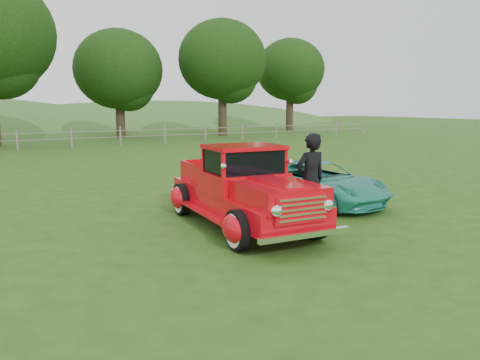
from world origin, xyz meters
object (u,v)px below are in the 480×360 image
tree_far_east (290,70)px  man (310,179)px  red_pickup (243,190)px  tree_near_east (118,70)px  teal_sedan (317,182)px  tree_mid_east (222,60)px

tree_far_east → man: 36.72m
tree_far_east → red_pickup: (-22.24, -29.16, -5.06)m
man → tree_far_east: bearing=-123.5°
tree_near_east → red_pickup: size_ratio=1.64×
teal_sedan → tree_near_east: bearing=77.5°
tree_far_east → man: tree_far_east is taller
tree_near_east → man: 29.37m
tree_far_east → tree_near_east: bearing=-176.6°
man → red_pickup: bearing=-23.6°
teal_sedan → tree_far_east: bearing=47.9°
teal_sedan → man: size_ratio=2.00×
tree_near_east → tree_mid_east: (8.00, -2.00, 0.93)m
red_pickup → teal_sedan: 3.14m
tree_near_east → tree_far_east: size_ratio=0.94×
teal_sedan → man: 2.37m
tree_mid_east → tree_far_east: 9.49m
tree_near_east → tree_mid_east: 8.30m
red_pickup → tree_near_east: bearing=83.3°
tree_far_east → red_pickup: tree_far_east is taller
teal_sedan → man: (-1.59, -1.70, 0.45)m
tree_mid_east → man: 29.77m
man → tree_mid_east: bearing=-112.4°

